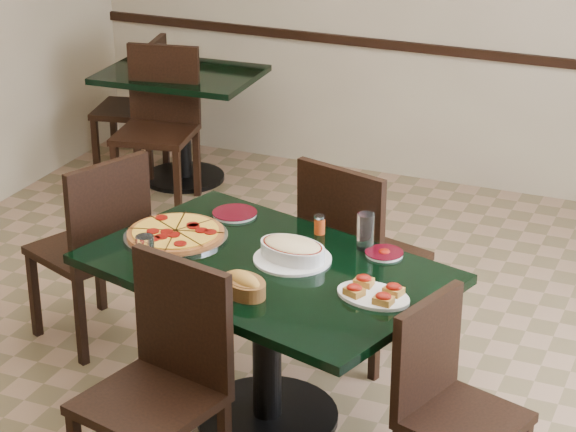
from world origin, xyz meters
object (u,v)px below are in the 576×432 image
at_px(back_chair_near, 159,117).
at_px(bread_basket, 244,285).
at_px(main_table, 267,304).
at_px(chair_near, 164,373).
at_px(chair_left, 97,240).
at_px(back_chair_left, 141,100).
at_px(lasagna_casserole, 292,250).
at_px(chair_right, 447,398).
at_px(pepperoni_pizza, 176,234).
at_px(back_table, 181,105).
at_px(chair_far, 355,249).
at_px(bruschetta_platter, 373,292).

distance_m(back_chair_near, bread_basket, 2.88).
xyz_separation_m(main_table, chair_near, (-0.13, -0.64, -0.01)).
height_order(chair_left, back_chair_left, chair_left).
bearing_deg(lasagna_casserole, chair_left, 179.58).
height_order(chair_right, pepperoni_pizza, chair_right).
height_order(back_chair_left, pepperoni_pizza, back_chair_left).
xyz_separation_m(back_chair_near, bread_basket, (1.69, -2.32, 0.23)).
xyz_separation_m(chair_left, back_chair_left, (-0.99, 2.11, -0.03)).
xyz_separation_m(chair_near, back_chair_left, (-1.88, 3.06, -0.04)).
height_order(main_table, back_chair_near, back_chair_near).
xyz_separation_m(back_table, chair_left, (0.68, -2.10, 0.02)).
bearing_deg(bread_basket, back_chair_left, 156.31).
distance_m(back_table, back_chair_near, 0.37).
relative_size(back_chair_near, pepperoni_pizza, 2.17).
relative_size(lasagna_casserole, bread_basket, 1.31).
distance_m(chair_near, back_chair_left, 3.59).
relative_size(back_table, bread_basket, 4.09).
bearing_deg(chair_near, back_table, 130.31).
bearing_deg(main_table, chair_far, 93.07).
relative_size(chair_right, pepperoni_pizza, 1.88).
relative_size(bread_basket, bruschetta_platter, 0.73).
bearing_deg(lasagna_casserole, chair_far, 94.50).
distance_m(chair_far, pepperoni_pizza, 0.87).
bearing_deg(pepperoni_pizza, chair_right, -15.06).
bearing_deg(back_chair_left, chair_near, 18.86).
xyz_separation_m(back_table, chair_right, (2.56, -2.68, -0.05)).
relative_size(main_table, chair_right, 1.93).
bearing_deg(lasagna_casserole, back_table, 138.57).
relative_size(back_table, back_chair_near, 1.04).
distance_m(chair_far, chair_left, 1.23).
xyz_separation_m(chair_far, lasagna_casserole, (-0.07, -0.58, 0.23)).
bearing_deg(bruschetta_platter, pepperoni_pizza, -178.50).
xyz_separation_m(chair_left, back_chair_near, (-0.64, 1.74, 0.01)).
distance_m(back_table, bread_basket, 3.20).
height_order(chair_near, pepperoni_pizza, chair_near).
bearing_deg(back_table, back_chair_near, -86.39).
bearing_deg(back_chair_near, lasagna_casserole, -58.95).
distance_m(chair_near, back_chair_near, 3.09).
relative_size(back_table, chair_right, 1.20).
distance_m(chair_left, back_chair_near, 1.85).
distance_m(back_table, chair_near, 3.43).
distance_m(chair_near, lasagna_casserole, 0.79).
xyz_separation_m(back_chair_near, lasagna_casserole, (1.74, -1.97, 0.24)).
distance_m(chair_right, back_chair_left, 3.93).
relative_size(chair_left, bread_basket, 3.87).
relative_size(back_chair_near, back_chair_left, 1.07).
relative_size(chair_right, chair_left, 0.88).
height_order(chair_far, pepperoni_pizza, chair_far).
bearing_deg(chair_near, main_table, 91.28).
relative_size(chair_left, lasagna_casserole, 2.97).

